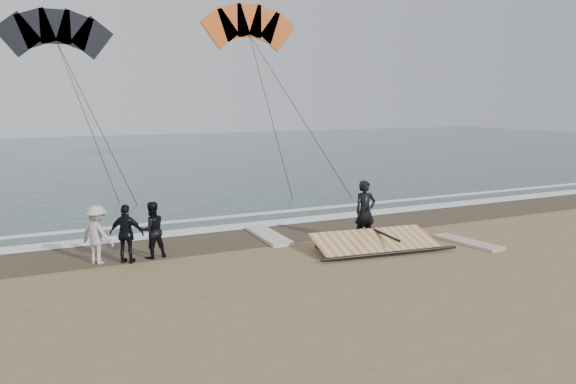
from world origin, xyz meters
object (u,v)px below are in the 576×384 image
at_px(man_main, 365,211).
at_px(sail_rig, 370,243).
at_px(board_cream, 268,236).
at_px(board_white, 467,242).

bearing_deg(man_main, sail_rig, -110.37).
distance_m(man_main, board_cream, 3.12).
relative_size(man_main, board_white, 0.85).
bearing_deg(board_cream, man_main, -34.17).
height_order(man_main, sail_rig, man_main).
bearing_deg(sail_rig, man_main, 66.48).
bearing_deg(man_main, board_white, -26.92).
xyz_separation_m(man_main, board_cream, (-2.39, 1.80, -0.88)).
height_order(board_white, sail_rig, sail_rig).
relative_size(board_white, board_cream, 0.85).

